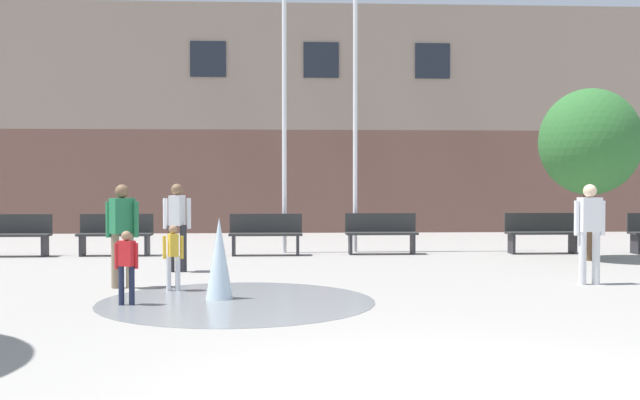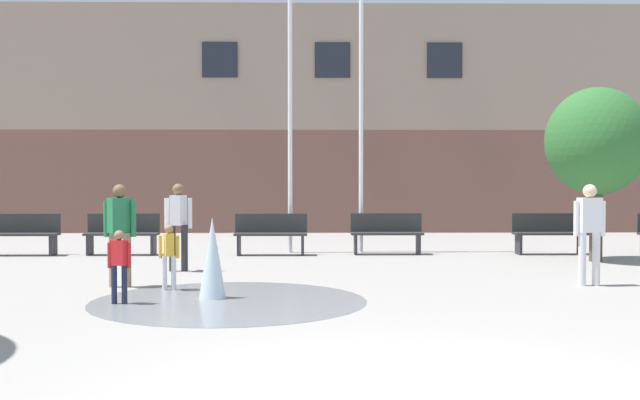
{
  "view_description": "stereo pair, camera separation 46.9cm",
  "coord_description": "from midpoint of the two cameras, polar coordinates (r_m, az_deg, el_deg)",
  "views": [
    {
      "loc": [
        -1.25,
        -5.41,
        1.66
      ],
      "look_at": [
        -0.56,
        7.9,
        1.3
      ],
      "focal_mm": 42.0,
      "sensor_mm": 36.0,
      "label": 1
    },
    {
      "loc": [
        -0.78,
        -5.43,
        1.66
      ],
      "look_at": [
        -0.56,
        7.9,
        1.3
      ],
      "focal_mm": 42.0,
      "sensor_mm": 36.0,
      "label": 2
    }
  ],
  "objects": [
    {
      "name": "park_bench_center",
      "position": [
        16.52,
        -2.95,
        -2.55
      ],
      "size": [
        1.6,
        0.44,
        0.91
      ],
      "color": "#28282D",
      "rests_on": "ground"
    },
    {
      "name": "park_bench_left_of_flagpoles",
      "position": [
        17.62,
        -21.05,
        -2.4
      ],
      "size": [
        1.6,
        0.44,
        0.91
      ],
      "color": "#28282D",
      "rests_on": "ground"
    },
    {
      "name": "park_bench_near_trashcan",
      "position": [
        17.54,
        17.79,
        -2.39
      ],
      "size": [
        1.6,
        0.44,
        0.91
      ],
      "color": "#28282D",
      "rests_on": "ground"
    },
    {
      "name": "child_with_pink_shirt",
      "position": [
        11.42,
        -10.28,
        -3.91
      ],
      "size": [
        0.31,
        0.24,
        0.99
      ],
      "rotation": [
        0.0,
        0.0,
        -1.23
      ],
      "color": "silver",
      "rests_on": "ground"
    },
    {
      "name": "teen_by_trashcan",
      "position": [
        11.89,
        -13.92,
        -2.0
      ],
      "size": [
        0.5,
        0.37,
        1.59
      ],
      "rotation": [
        0.0,
        0.0,
        0.72
      ],
      "color": "#89755B",
      "rests_on": "ground"
    },
    {
      "name": "library_building",
      "position": [
        26.46,
        1.25,
        5.71
      ],
      "size": [
        36.0,
        6.05,
        7.17
      ],
      "color": "brown",
      "rests_on": "ground"
    },
    {
      "name": "street_tree_near_building",
      "position": [
        16.29,
        21.12,
        4.14
      ],
      "size": [
        2.06,
        2.06,
        3.54
      ],
      "color": "brown",
      "rests_on": "ground"
    },
    {
      "name": "flagpole_right",
      "position": [
        17.31,
        4.04,
        10.38
      ],
      "size": [
        0.8,
        0.1,
        8.14
      ],
      "color": "silver",
      "rests_on": "ground"
    },
    {
      "name": "child_running",
      "position": [
        10.28,
        -13.8,
        -4.53
      ],
      "size": [
        0.31,
        0.2,
        0.99
      ],
      "rotation": [
        0.0,
        0.0,
        2.74
      ],
      "color": "#1E233D",
      "rests_on": "ground"
    },
    {
      "name": "adult_near_bench",
      "position": [
        12.51,
        20.86,
        -1.88
      ],
      "size": [
        0.5,
        0.25,
        1.59
      ],
      "rotation": [
        0.0,
        0.0,
        -2.99
      ],
      "color": "silver",
      "rests_on": "ground"
    },
    {
      "name": "splash_fountain",
      "position": [
        10.46,
        -6.42,
        -5.7
      ],
      "size": [
        3.78,
        3.78,
        1.14
      ],
      "color": "gray",
      "rests_on": "ground"
    },
    {
      "name": "park_bench_under_left_flagpole",
      "position": [
        17.06,
        -14.07,
        -2.47
      ],
      "size": [
        1.6,
        0.44,
        0.91
      ],
      "color": "#28282D",
      "rests_on": "ground"
    },
    {
      "name": "flagpole_left",
      "position": [
        17.31,
        -1.42,
        11.68
      ],
      "size": [
        0.8,
        0.1,
        8.91
      ],
      "color": "silver",
      "rests_on": "ground"
    },
    {
      "name": "park_bench_under_right_flagpole",
      "position": [
        16.78,
        5.9,
        -2.5
      ],
      "size": [
        1.6,
        0.44,
        0.91
      ],
      "color": "#28282D",
      "rests_on": "ground"
    },
    {
      "name": "adult_in_red",
      "position": [
        13.74,
        -9.79,
        -1.5
      ],
      "size": [
        0.5,
        0.37,
        1.59
      ],
      "rotation": [
        0.0,
        0.0,
        1.36
      ],
      "color": "#28282D",
      "rests_on": "ground"
    }
  ]
}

